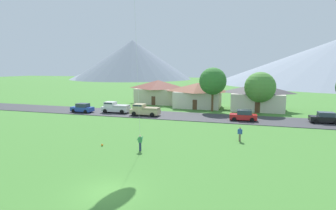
# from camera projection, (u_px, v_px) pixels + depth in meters

# --- Properties ---
(ground_plane) EXTENTS (400.00, 400.00, 0.00)m
(ground_plane) POSITION_uv_depth(u_px,v_px,m) (107.00, 192.00, 18.43)
(ground_plane) COLOR #447F33
(road_strip) EXTENTS (160.00, 7.84, 0.08)m
(road_strip) POSITION_uv_depth(u_px,v_px,m) (193.00, 117.00, 46.09)
(road_strip) COLOR #38383D
(road_strip) RESTS_ON ground
(mountain_far_east_ridge) EXTENTS (82.68, 82.68, 19.87)m
(mountain_far_east_ridge) POSITION_uv_depth(u_px,v_px,m) (129.00, 65.00, 193.48)
(mountain_far_east_ridge) COLOR gray
(mountain_far_east_ridge) RESTS_ON ground
(mountain_west_ridge) EXTENTS (82.35, 82.35, 27.20)m
(mountain_west_ridge) POSITION_uv_depth(u_px,v_px,m) (133.00, 60.00, 188.53)
(mountain_west_ridge) COLOR slate
(mountain_west_ridge) RESTS_ON ground
(house_leftmost) EXTENTS (10.60, 8.49, 5.27)m
(house_leftmost) POSITION_uv_depth(u_px,v_px,m) (257.00, 96.00, 53.49)
(house_leftmost) COLOR beige
(house_leftmost) RESTS_ON ground
(house_left_center) EXTENTS (10.19, 6.97, 5.22)m
(house_left_center) POSITION_uv_depth(u_px,v_px,m) (198.00, 95.00, 56.83)
(house_left_center) COLOR beige
(house_left_center) RESTS_ON ground
(house_right_center) EXTENTS (10.49, 7.46, 5.48)m
(house_right_center) POSITION_uv_depth(u_px,v_px,m) (158.00, 91.00, 63.31)
(house_right_center) COLOR beige
(house_right_center) RESTS_ON ground
(tree_left_of_center) EXTENTS (5.23, 5.23, 8.48)m
(tree_left_of_center) POSITION_uv_depth(u_px,v_px,m) (213.00, 81.00, 51.21)
(tree_left_of_center) COLOR brown
(tree_left_of_center) RESTS_ON ground
(tree_center) EXTENTS (5.68, 5.68, 7.67)m
(tree_center) POSITION_uv_depth(u_px,v_px,m) (260.00, 87.00, 49.49)
(tree_center) COLOR brown
(tree_center) RESTS_ON ground
(parked_car_blue_west_end) EXTENTS (4.27, 2.22, 1.68)m
(parked_car_blue_west_end) POSITION_uv_depth(u_px,v_px,m) (82.00, 108.00, 50.41)
(parked_car_blue_west_end) COLOR #2847A8
(parked_car_blue_west_end) RESTS_ON road_strip
(parked_car_black_mid_west) EXTENTS (4.24, 2.15, 1.68)m
(parked_car_black_mid_west) POSITION_uv_depth(u_px,v_px,m) (325.00, 118.00, 40.65)
(parked_car_black_mid_west) COLOR black
(parked_car_black_mid_west) RESTS_ON road_strip
(parked_car_red_mid_east) EXTENTS (4.26, 2.19, 1.68)m
(parked_car_red_mid_east) POSITION_uv_depth(u_px,v_px,m) (243.00, 116.00, 42.60)
(parked_car_red_mid_east) COLOR red
(parked_car_red_mid_east) RESTS_ON road_strip
(pickup_truck_sand_west_side) EXTENTS (5.23, 2.38, 1.99)m
(pickup_truck_sand_west_side) POSITION_uv_depth(u_px,v_px,m) (144.00, 110.00, 47.06)
(pickup_truck_sand_west_side) COLOR #C6B284
(pickup_truck_sand_west_side) RESTS_ON road_strip
(pickup_truck_white_east_side) EXTENTS (5.25, 2.43, 1.99)m
(pickup_truck_white_east_side) POSITION_uv_depth(u_px,v_px,m) (115.00, 107.00, 49.96)
(pickup_truck_white_east_side) COLOR white
(pickup_truck_white_east_side) RESTS_ON road_strip
(watcher_person) EXTENTS (0.56, 0.24, 1.68)m
(watcher_person) POSITION_uv_depth(u_px,v_px,m) (240.00, 134.00, 30.92)
(watcher_person) COLOR #70604C
(watcher_person) RESTS_ON ground
(soccer_ball) EXTENTS (0.24, 0.24, 0.24)m
(soccer_ball) POSITION_uv_depth(u_px,v_px,m) (102.00, 145.00, 29.13)
(soccer_ball) COLOR orange
(soccer_ball) RESTS_ON ground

